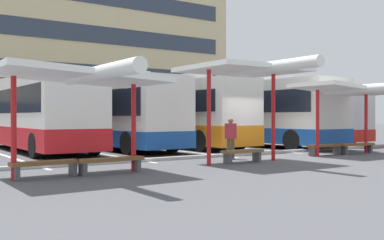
% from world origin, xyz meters
% --- Properties ---
extents(ground_plane, '(160.00, 160.00, 0.00)m').
position_xyz_m(ground_plane, '(0.00, 0.00, 0.00)').
color(ground_plane, '#515156').
extents(terminal_building, '(38.41, 10.45, 21.25)m').
position_xyz_m(terminal_building, '(0.04, 32.14, 9.27)').
color(terminal_building, '#D1BC8C').
rests_on(terminal_building, ground).
extents(coach_bus_0, '(2.68, 11.27, 3.77)m').
position_xyz_m(coach_bus_0, '(-7.31, 7.95, 1.75)').
color(coach_bus_0, silver).
rests_on(coach_bus_0, ground).
extents(coach_bus_1, '(2.95, 10.58, 3.72)m').
position_xyz_m(coach_bus_1, '(-3.81, 7.16, 1.74)').
color(coach_bus_1, silver).
rests_on(coach_bus_1, ground).
extents(coach_bus_2, '(2.78, 11.46, 3.73)m').
position_xyz_m(coach_bus_2, '(-0.29, 7.13, 1.72)').
color(coach_bus_2, silver).
rests_on(coach_bus_2, ground).
extents(coach_bus_3, '(3.22, 11.54, 3.82)m').
position_xyz_m(coach_bus_3, '(3.72, 5.41, 1.79)').
color(coach_bus_3, silver).
rests_on(coach_bus_3, ground).
extents(coach_bus_4, '(2.64, 11.65, 3.47)m').
position_xyz_m(coach_bus_4, '(7.55, 6.69, 1.61)').
color(coach_bus_4, silver).
rests_on(coach_bus_4, ground).
extents(lane_stripe_0, '(0.16, 14.00, 0.01)m').
position_xyz_m(lane_stripe_0, '(-9.15, 6.81, 0.00)').
color(lane_stripe_0, white).
rests_on(lane_stripe_0, ground).
extents(lane_stripe_1, '(0.16, 14.00, 0.01)m').
position_xyz_m(lane_stripe_1, '(-5.49, 6.81, 0.00)').
color(lane_stripe_1, white).
rests_on(lane_stripe_1, ground).
extents(lane_stripe_2, '(0.16, 14.00, 0.01)m').
position_xyz_m(lane_stripe_2, '(-1.83, 6.81, 0.00)').
color(lane_stripe_2, white).
rests_on(lane_stripe_2, ground).
extents(lane_stripe_3, '(0.16, 14.00, 0.01)m').
position_xyz_m(lane_stripe_3, '(1.83, 6.81, 0.00)').
color(lane_stripe_3, white).
rests_on(lane_stripe_3, ground).
extents(lane_stripe_4, '(0.16, 14.00, 0.01)m').
position_xyz_m(lane_stripe_4, '(5.49, 6.81, 0.00)').
color(lane_stripe_4, white).
rests_on(lane_stripe_4, ground).
extents(lane_stripe_5, '(0.16, 14.00, 0.01)m').
position_xyz_m(lane_stripe_5, '(9.15, 6.81, 0.00)').
color(lane_stripe_5, white).
rests_on(lane_stripe_5, ground).
extents(waiting_shelter_0, '(4.37, 5.21, 2.90)m').
position_xyz_m(waiting_shelter_0, '(-8.91, -2.12, 2.66)').
color(waiting_shelter_0, red).
rests_on(waiting_shelter_0, ground).
extents(bench_0, '(1.80, 0.48, 0.45)m').
position_xyz_m(bench_0, '(-9.81, -1.87, 0.34)').
color(bench_0, brown).
rests_on(bench_0, ground).
extents(bench_1, '(1.99, 0.52, 0.45)m').
position_xyz_m(bench_1, '(-8.01, -1.96, 0.34)').
color(bench_1, brown).
rests_on(bench_1, ground).
extents(waiting_shelter_1, '(3.94, 4.98, 3.40)m').
position_xyz_m(waiting_shelter_1, '(-2.94, -2.02, 3.16)').
color(waiting_shelter_1, red).
rests_on(waiting_shelter_1, ground).
extents(bench_2, '(1.71, 0.51, 0.45)m').
position_xyz_m(bench_2, '(-2.94, -1.73, 0.34)').
color(bench_2, brown).
rests_on(bench_2, ground).
extents(waiting_shelter_2, '(4.22, 4.43, 2.99)m').
position_xyz_m(waiting_shelter_2, '(2.83, -1.76, 2.70)').
color(waiting_shelter_2, red).
rests_on(waiting_shelter_2, ground).
extents(bench_3, '(1.84, 0.43, 0.45)m').
position_xyz_m(bench_3, '(1.93, -1.31, 0.34)').
color(bench_3, brown).
rests_on(bench_3, ground).
extents(bench_4, '(1.97, 0.48, 0.45)m').
position_xyz_m(bench_4, '(3.73, -1.53, 0.34)').
color(bench_4, brown).
rests_on(bench_4, ground).
extents(platform_kerb, '(44.00, 0.24, 0.12)m').
position_xyz_m(platform_kerb, '(0.00, 0.50, 0.06)').
color(platform_kerb, '#ADADA8').
rests_on(platform_kerb, ground).
extents(waiting_passenger_0, '(0.49, 0.45, 1.56)m').
position_xyz_m(waiting_passenger_0, '(-2.41, -0.42, 0.89)').
color(waiting_passenger_0, brown).
rests_on(waiting_passenger_0, ground).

